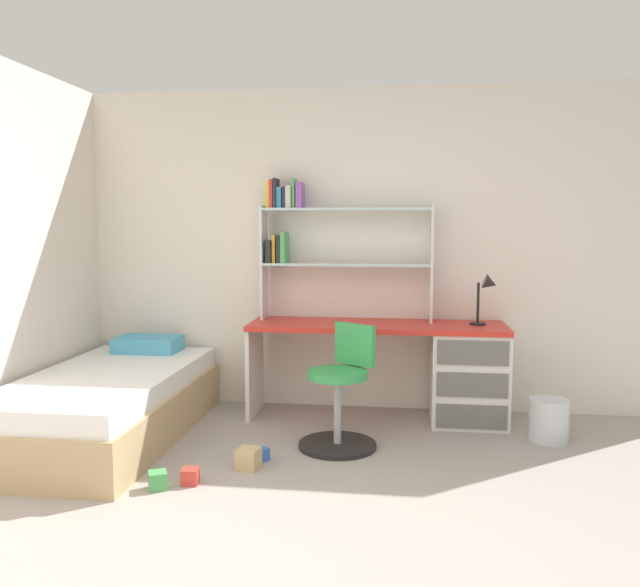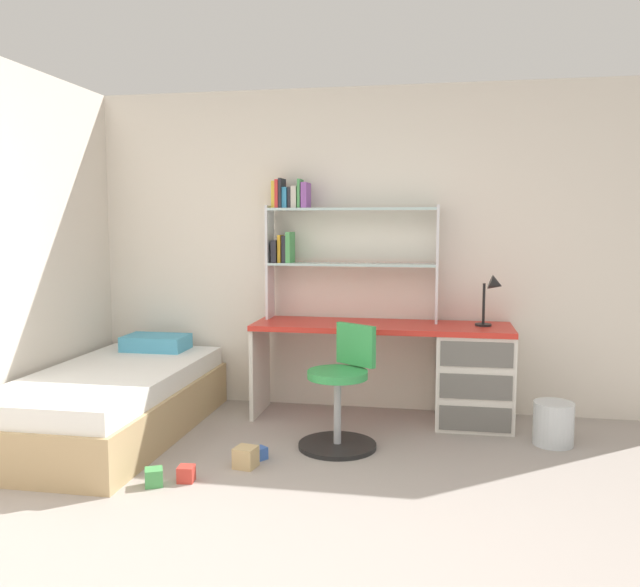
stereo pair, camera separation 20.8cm
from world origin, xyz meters
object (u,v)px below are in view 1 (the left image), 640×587
object	(u,v)px
swivel_chair	(341,399)
toy_block_blue_2	(261,454)
bed_platform	(108,404)
toy_block_red_1	(190,476)
waste_bin	(549,420)
toy_block_green_3	(158,480)
desk	(444,368)
bookshelf_hutch	(322,235)
desk_lamp	(487,291)
toy_block_natural_0	(248,458)

from	to	relation	value
swivel_chair	toy_block_blue_2	distance (m)	0.64
bed_platform	toy_block_red_1	world-z (taller)	bed_platform
waste_bin	toy_block_green_3	size ratio (longest dim) A/B	2.95
toy_block_blue_2	toy_block_green_3	world-z (taller)	toy_block_green_3
desk	bookshelf_hutch	bearing A→B (deg)	170.28
desk	desk_lamp	size ratio (longest dim) A/B	5.04
waste_bin	toy_block_red_1	distance (m)	2.43
toy_block_blue_2	toy_block_green_3	size ratio (longest dim) A/B	0.78
waste_bin	bookshelf_hutch	bearing A→B (deg)	161.80
toy_block_green_3	toy_block_red_1	bearing A→B (deg)	29.52
bookshelf_hutch	desk_lamp	distance (m)	1.33
desk	bed_platform	size ratio (longest dim) A/B	0.97
bookshelf_hutch	waste_bin	distance (m)	2.13
desk	swivel_chair	world-z (taller)	swivel_chair
toy_block_natural_0	toy_block_red_1	bearing A→B (deg)	-134.95
bookshelf_hutch	swivel_chair	xyz separation A→B (m)	(0.24, -0.84, -1.07)
desk	desk_lamp	bearing A→B (deg)	0.68
desk	toy_block_green_3	distance (m)	2.28
toy_block_blue_2	swivel_chair	bearing A→B (deg)	34.78
bookshelf_hutch	toy_block_green_3	distance (m)	2.26
desk	desk_lamp	xyz separation A→B (m)	(0.30, 0.00, 0.58)
swivel_chair	toy_block_blue_2	world-z (taller)	swivel_chair
toy_block_red_1	waste_bin	bearing A→B (deg)	25.46
desk_lamp	toy_block_natural_0	size ratio (longest dim) A/B	3.02
bookshelf_hutch	toy_block_green_3	size ratio (longest dim) A/B	13.46
toy_block_blue_2	waste_bin	bearing A→B (deg)	18.34
toy_block_natural_0	toy_block_green_3	distance (m)	0.57
bookshelf_hutch	toy_block_natural_0	world-z (taller)	bookshelf_hutch
desk	bookshelf_hutch	xyz separation A→B (m)	(-0.95, 0.16, 0.99)
toy_block_green_3	desk	bearing A→B (deg)	42.25
desk_lamp	toy_block_blue_2	distance (m)	2.03
toy_block_green_3	toy_block_natural_0	bearing A→B (deg)	40.11
bookshelf_hutch	waste_bin	bearing A→B (deg)	-18.20
desk_lamp	toy_block_natural_0	bearing A→B (deg)	-143.10
desk	toy_block_blue_2	size ratio (longest dim) A/B	24.92
desk	bookshelf_hutch	world-z (taller)	bookshelf_hutch
toy_block_red_1	toy_block_natural_0	bearing A→B (deg)	45.05
waste_bin	toy_block_blue_2	xyz separation A→B (m)	(-1.87, -0.62, -0.11)
toy_block_green_3	bookshelf_hutch	bearing A→B (deg)	66.94
desk_lamp	toy_block_natural_0	xyz separation A→B (m)	(-1.53, -1.15, -0.92)
waste_bin	toy_block_blue_2	size ratio (longest dim) A/B	3.77
desk_lamp	bookshelf_hutch	bearing A→B (deg)	172.75
desk_lamp	swivel_chair	world-z (taller)	desk_lamp
toy_block_red_1	toy_block_green_3	world-z (taller)	toy_block_green_3
swivel_chair	toy_block_green_3	distance (m)	1.30
desk_lamp	waste_bin	world-z (taller)	desk_lamp
waste_bin	bed_platform	bearing A→B (deg)	-173.94
waste_bin	toy_block_green_3	xyz separation A→B (m)	(-2.35, -1.13, -0.10)
swivel_chair	toy_block_natural_0	size ratio (longest dim) A/B	6.41
desk	bed_platform	bearing A→B (deg)	-163.38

